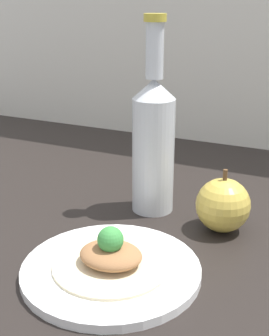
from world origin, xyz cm
name	(u,v)px	position (x,y,z in cm)	size (l,w,h in cm)	color
ground_plane	(134,245)	(0.00, 0.00, -2.00)	(180.00, 110.00, 4.00)	black
plate	(111,269)	(2.15, -11.59, 0.80)	(24.10, 24.10, 1.51)	white
plated_food	(111,256)	(2.15, -11.59, 2.78)	(15.68, 15.68, 5.74)	beige
cider_bottle	(153,140)	(-0.90, 9.63, 12.52)	(7.10, 7.10, 32.62)	silver
apple	(223,205)	(12.15, 7.16, 4.30)	(8.59, 8.59, 10.23)	gold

